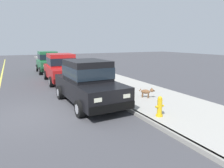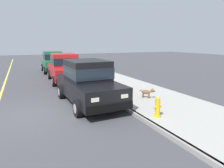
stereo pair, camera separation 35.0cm
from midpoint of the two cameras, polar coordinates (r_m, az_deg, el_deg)
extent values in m
plane|color=#424247|center=(8.33, -18.49, -7.72)|extent=(80.00, 80.00, 0.00)
cube|color=gray|center=(9.14, 1.87, -4.93)|extent=(0.16, 64.00, 0.14)
cube|color=#A8A59E|center=(10.04, 11.15, -3.63)|extent=(3.60, 64.00, 0.14)
cube|color=black|center=(8.96, -5.61, -1.17)|extent=(1.95, 4.56, 0.76)
cube|color=black|center=(8.91, -5.94, 3.99)|extent=(1.65, 2.15, 0.84)
cube|color=#19232D|center=(8.92, -5.93, 3.59)|extent=(1.69, 2.19, 0.46)
cube|color=black|center=(7.07, 0.77, -6.62)|extent=(1.77, 0.26, 0.28)
cube|color=black|center=(11.05, -9.61, -0.10)|extent=(1.77, 0.26, 0.28)
cylinder|color=black|center=(8.20, 3.84, -5.09)|extent=(0.24, 0.65, 0.64)
cylinder|color=#9E9EA3|center=(8.20, 3.84, -5.09)|extent=(0.25, 0.36, 0.35)
cylinder|color=black|center=(7.50, -8.24, -6.79)|extent=(0.24, 0.65, 0.64)
cylinder|color=#9E9EA3|center=(7.50, -8.24, -6.79)|extent=(0.25, 0.36, 0.35)
cylinder|color=black|center=(10.63, -3.68, -1.20)|extent=(0.24, 0.65, 0.64)
cylinder|color=#9E9EA3|center=(10.63, -3.68, -1.20)|extent=(0.25, 0.36, 0.35)
cylinder|color=black|center=(10.10, -13.16, -2.17)|extent=(0.24, 0.65, 0.64)
cylinder|color=#9E9EA3|center=(10.10, -13.16, -2.17)|extent=(0.25, 0.36, 0.35)
cube|color=#EAEACC|center=(7.21, 4.85, -3.38)|extent=(0.28, 0.09, 0.14)
cube|color=#EAEACC|center=(6.72, -3.36, -4.47)|extent=(0.28, 0.09, 0.14)
cube|color=red|center=(14.36, -12.47, 3.45)|extent=(1.96, 4.56, 0.76)
cube|color=red|center=(14.37, -12.67, 6.66)|extent=(1.66, 2.16, 0.84)
cube|color=#19232D|center=(14.37, -12.66, 6.41)|extent=(1.70, 2.20, 0.46)
cube|color=#400A0A|center=(12.26, -10.64, 1.02)|extent=(1.77, 0.26, 0.28)
cube|color=#400A0A|center=(16.54, -13.75, 3.60)|extent=(1.77, 0.26, 0.28)
cylinder|color=black|center=(13.26, -7.52, 1.30)|extent=(0.24, 0.65, 0.64)
cylinder|color=#9E9EA3|center=(13.26, -7.52, 1.30)|extent=(0.25, 0.36, 0.35)
cylinder|color=black|center=(12.93, -15.25, 0.72)|extent=(0.24, 0.65, 0.64)
cylinder|color=#9E9EA3|center=(12.93, -15.25, 0.72)|extent=(0.25, 0.36, 0.35)
cylinder|color=black|center=(15.94, -10.09, 2.95)|extent=(0.24, 0.65, 0.64)
cylinder|color=#9E9EA3|center=(15.94, -10.09, 2.95)|extent=(0.25, 0.36, 0.35)
cylinder|color=black|center=(15.67, -16.53, 2.50)|extent=(0.24, 0.65, 0.64)
cylinder|color=#9E9EA3|center=(15.67, -16.53, 2.50)|extent=(0.25, 0.36, 0.35)
cube|color=#EAEACC|center=(12.29, -8.12, 2.81)|extent=(0.28, 0.09, 0.14)
cube|color=#EAEACC|center=(12.08, -13.26, 2.45)|extent=(0.28, 0.09, 0.14)
cube|color=#23663D|center=(19.28, -15.66, 5.32)|extent=(1.78, 3.73, 0.76)
cube|color=#23663D|center=(19.46, -15.89, 7.67)|extent=(1.55, 1.92, 0.80)
cube|color=#19232D|center=(19.46, -15.88, 7.50)|extent=(1.58, 1.97, 0.44)
cube|color=black|center=(17.53, -14.80, 3.99)|extent=(1.69, 0.23, 0.28)
cube|color=black|center=(21.08, -16.31, 5.13)|extent=(1.69, 0.23, 0.28)
cylinder|color=black|center=(18.33, -12.44, 3.98)|extent=(0.23, 0.64, 0.64)
cylinder|color=#9E9EA3|center=(18.33, -12.44, 3.98)|extent=(0.25, 0.36, 0.35)
cylinder|color=black|center=(18.09, -17.79, 3.60)|extent=(0.23, 0.64, 0.64)
cylinder|color=#9E9EA3|center=(18.09, -17.79, 3.60)|extent=(0.25, 0.36, 0.35)
cylinder|color=black|center=(20.57, -13.67, 4.73)|extent=(0.23, 0.64, 0.64)
cylinder|color=#9E9EA3|center=(20.57, -13.67, 4.73)|extent=(0.25, 0.36, 0.35)
cylinder|color=black|center=(20.36, -18.46, 4.39)|extent=(0.23, 0.64, 0.64)
cylinder|color=#9E9EA3|center=(20.36, -18.46, 4.39)|extent=(0.25, 0.36, 0.35)
cube|color=#EAEACC|center=(17.55, -13.12, 5.24)|extent=(0.28, 0.08, 0.14)
cube|color=#EAEACC|center=(17.39, -16.59, 5.01)|extent=(0.28, 0.08, 0.14)
ellipsoid|color=brown|center=(9.56, 10.56, -2.22)|extent=(0.45, 0.46, 0.20)
cylinder|color=brown|center=(9.63, 11.39, -3.31)|extent=(0.05, 0.05, 0.18)
cylinder|color=brown|center=(9.52, 11.25, -3.48)|extent=(0.05, 0.05, 0.18)
cylinder|color=brown|center=(9.69, 9.81, -3.16)|extent=(0.05, 0.05, 0.18)
cylinder|color=brown|center=(9.58, 9.65, -3.33)|extent=(0.05, 0.05, 0.18)
sphere|color=brown|center=(9.48, 12.29, -1.84)|extent=(0.17, 0.17, 0.17)
ellipsoid|color=#432C1C|center=(9.47, 12.82, -2.00)|extent=(0.13, 0.13, 0.06)
cone|color=brown|center=(9.51, 12.31, -1.27)|extent=(0.06, 0.06, 0.07)
cone|color=brown|center=(9.42, 12.20, -1.40)|extent=(0.06, 0.06, 0.07)
cylinder|color=brown|center=(9.60, 9.06, -1.74)|extent=(0.11, 0.11, 0.13)
cylinder|color=gold|center=(7.32, 13.93, -8.74)|extent=(0.24, 0.24, 0.06)
cylinder|color=gold|center=(7.22, 14.05, -6.47)|extent=(0.17, 0.17, 0.55)
sphere|color=gold|center=(7.13, 14.17, -4.06)|extent=(0.15, 0.15, 0.15)
cylinder|color=gold|center=(7.14, 13.29, -6.40)|extent=(0.10, 0.07, 0.07)
cylinder|color=gold|center=(7.29, 14.80, -6.12)|extent=(0.10, 0.07, 0.07)
camera|label=1|loc=(0.18, -88.89, 0.23)|focal=32.53mm
camera|label=2|loc=(0.18, 91.11, -0.23)|focal=32.53mm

